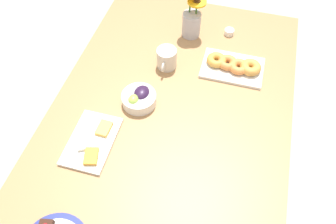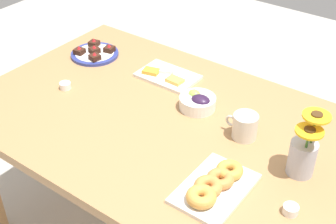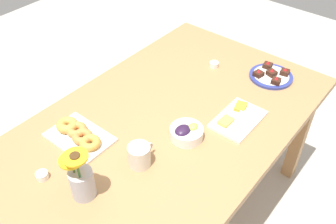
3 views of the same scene
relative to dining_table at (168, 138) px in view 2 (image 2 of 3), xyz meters
The scene contains 9 objects.
dining_table is the anchor object (origin of this frame).
coffee_mug 0.33m from the dining_table, 163.55° to the right, with size 0.13×0.09×0.10m.
grape_bowl 0.19m from the dining_table, 108.09° to the right, with size 0.15×0.15×0.07m.
cheese_platter 0.33m from the dining_table, 52.89° to the right, with size 0.26×0.17×0.03m.
croissant_platter 0.42m from the dining_table, 147.53° to the left, with size 0.19×0.28×0.05m.
jam_cup_honey 0.50m from the dining_table, ahead, with size 0.05×0.05×0.03m.
jam_cup_berry 0.61m from the dining_table, 164.34° to the left, with size 0.05×0.05×0.03m.
dessert_plate 0.64m from the dining_table, 20.07° to the right, with size 0.23×0.23×0.05m.
flower_vase 0.55m from the dining_table, behind, with size 0.10×0.12×0.24m.
Camera 2 is at (-0.86, 1.17, 1.81)m, focal length 50.00 mm.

